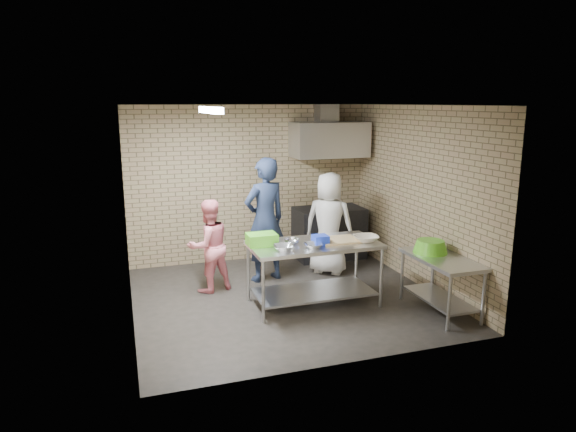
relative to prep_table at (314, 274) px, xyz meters
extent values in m
plane|color=black|center=(-0.30, 0.34, -0.44)|extent=(4.20, 4.20, 0.00)
plane|color=black|center=(-0.30, 0.34, 2.26)|extent=(4.20, 4.20, 0.00)
cube|color=#95855D|center=(-0.30, 2.34, 0.91)|extent=(4.20, 0.06, 2.70)
cube|color=#95855D|center=(-0.30, -1.66, 0.91)|extent=(4.20, 0.06, 2.70)
cube|color=#95855D|center=(-2.40, 0.34, 0.91)|extent=(0.06, 4.00, 2.70)
cube|color=#95855D|center=(1.80, 0.34, 0.91)|extent=(0.06, 4.00, 2.70)
cube|color=silver|center=(0.00, 0.00, 0.00)|extent=(1.75, 0.88, 0.88)
cube|color=silver|center=(1.50, -0.76, -0.06)|extent=(0.60, 1.20, 0.75)
cube|color=black|center=(1.05, 1.99, 0.01)|extent=(1.20, 0.70, 0.90)
cube|color=silver|center=(1.05, 2.04, 1.66)|extent=(1.30, 0.60, 0.60)
cube|color=#A5A8AD|center=(1.05, 2.19, 2.11)|extent=(0.35, 0.30, 0.30)
cube|color=#3F2B19|center=(1.35, 2.23, 1.48)|extent=(0.80, 0.20, 0.04)
cube|color=white|center=(-1.30, 0.34, 2.20)|extent=(0.10, 1.25, 0.08)
cube|color=green|center=(-0.70, 0.12, 0.52)|extent=(0.39, 0.29, 0.16)
cube|color=#1933BF|center=(0.05, -0.10, 0.50)|extent=(0.19, 0.19, 0.13)
cube|color=tan|center=(0.35, -0.02, 0.45)|extent=(0.54, 0.41, 0.03)
imported|color=silver|center=(-0.50, -0.20, 0.47)|extent=(0.31, 0.31, 0.07)
imported|color=#B1B2B8|center=(-0.30, 0.05, 0.47)|extent=(0.23, 0.23, 0.07)
imported|color=silver|center=(-0.10, -0.22, 0.47)|extent=(0.28, 0.28, 0.06)
imported|color=#C0B49A|center=(0.70, -0.15, 0.48)|extent=(0.38, 0.38, 0.08)
cylinder|color=#B22619|center=(1.10, 2.23, 1.59)|extent=(0.07, 0.07, 0.18)
cylinder|color=green|center=(1.50, 2.23, 1.58)|extent=(0.06, 0.06, 0.15)
imported|color=black|center=(-0.36, 1.18, 0.53)|extent=(0.80, 0.64, 1.93)
imported|color=pink|center=(-1.27, 0.97, 0.25)|extent=(0.80, 0.70, 1.37)
imported|color=white|center=(0.72, 1.19, 0.39)|extent=(0.96, 0.91, 1.65)
camera|label=1|loc=(-2.43, -6.26, 2.31)|focal=32.09mm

